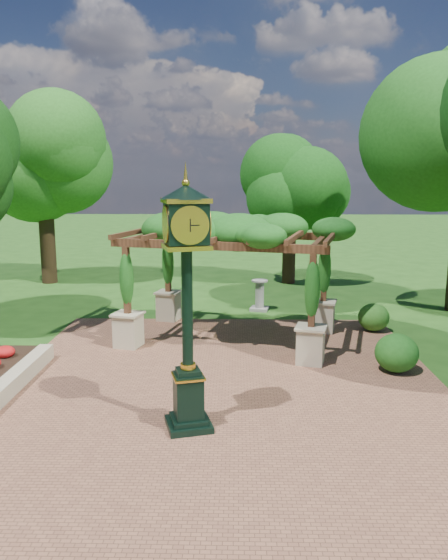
{
  "coord_description": "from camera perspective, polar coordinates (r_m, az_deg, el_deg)",
  "views": [
    {
      "loc": [
        0.31,
        -10.41,
        4.63
      ],
      "look_at": [
        0.0,
        2.5,
        2.2
      ],
      "focal_mm": 35.0,
      "sensor_mm": 36.0,
      "label": 1
    }
  ],
  "objects": [
    {
      "name": "ground",
      "position": [
        11.4,
        -0.31,
        -13.31
      ],
      "size": [
        120.0,
        120.0,
        0.0
      ],
      "primitive_type": "plane",
      "color": "#1E4714",
      "rests_on": "ground"
    },
    {
      "name": "brick_plaza",
      "position": [
        12.31,
        -0.17,
        -11.33
      ],
      "size": [
        10.0,
        12.0,
        0.04
      ],
      "primitive_type": "cube",
      "color": "brown",
      "rests_on": "ground"
    },
    {
      "name": "border_wall",
      "position": [
        12.76,
        -21.73,
        -10.45
      ],
      "size": [
        0.35,
        5.0,
        0.4
      ],
      "primitive_type": "cube",
      "color": "#C6B793",
      "rests_on": "ground"
    },
    {
      "name": "pedestal_clock",
      "position": [
        9.71,
        -3.89,
        -0.62
      ],
      "size": [
        1.11,
        1.11,
        4.57
      ],
      "rotation": [
        0.0,
        0.0,
        0.27
      ],
      "color": "black",
      "rests_on": "brick_plaza"
    },
    {
      "name": "pergola",
      "position": [
        15.33,
        0.67,
        4.53
      ],
      "size": [
        6.52,
        4.95,
        3.65
      ],
      "rotation": [
        0.0,
        0.0,
        -0.25
      ],
      "color": "#C2B490",
      "rests_on": "brick_plaza"
    },
    {
      "name": "sundial",
      "position": [
        19.31,
        3.74,
        -1.79
      ],
      "size": [
        0.73,
        0.73,
        1.09
      ],
      "rotation": [
        0.0,
        0.0,
        -0.24
      ],
      "color": "gray",
      "rests_on": "ground"
    },
    {
      "name": "shrub_mid",
      "position": [
        13.79,
        17.59,
        -7.28
      ],
      "size": [
        1.1,
        1.1,
        0.93
      ],
      "primitive_type": "ellipsoid",
      "rotation": [
        0.0,
        0.0,
        0.07
      ],
      "color": "#1F5919",
      "rests_on": "brick_plaza"
    },
    {
      "name": "shrub_back",
      "position": [
        17.19,
        15.37,
        -3.77
      ],
      "size": [
        0.98,
        0.98,
        0.84
      ],
      "primitive_type": "ellipsoid",
      "rotation": [
        0.0,
        0.0,
        -0.05
      ],
      "color": "#2C631C",
      "rests_on": "brick_plaza"
    },
    {
      "name": "tree_west_far",
      "position": [
        25.27,
        -18.43,
        12.01
      ],
      "size": [
        4.09,
        4.09,
        7.97
      ],
      "color": "#2F2012",
      "rests_on": "ground"
    },
    {
      "name": "tree_north",
      "position": [
        24.14,
        6.96,
        9.72
      ],
      "size": [
        3.36,
        3.36,
        6.24
      ],
      "color": "#352115",
      "rests_on": "ground"
    }
  ]
}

